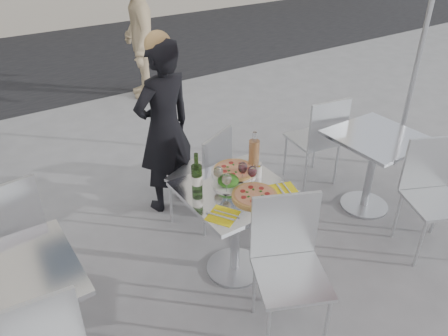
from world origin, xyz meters
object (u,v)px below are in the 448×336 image
sugar_shaker (257,170)px  pizza_near (255,195)px  woman_diner (164,129)px  wineglass_red_a (252,172)px  side_table_right (374,157)px  pedestrian_b (135,30)px  pizza_far (235,170)px  wine_bottle (197,177)px  napkin_right (284,190)px  salad_plate (228,182)px  napkin_left (223,215)px  main_table (236,214)px  side_chair_rnear (432,187)px  wineglass_white_b (218,173)px  side_chair_rfar (320,135)px  wineglass_white_a (227,180)px  chair_far (207,171)px  side_chair_lfar (7,229)px  carafe (254,153)px  side_table_left (17,304)px  wineglass_red_b (243,168)px  chair_near (288,256)px

sugar_shaker → pizza_near: bearing=-131.5°
woman_diner → wineglass_red_a: bearing=85.6°
side_table_right → pedestrian_b: 3.87m
side_table_right → pizza_far: pizza_far is taller
wineglass_red_a → wine_bottle: bearing=156.2°
pizza_near → sugar_shaker: size_ratio=2.92×
napkin_right → salad_plate: bearing=155.0°
pedestrian_b → napkin_left: size_ratio=7.80×
main_table → napkin_right: size_ratio=3.33×
side_chair_rnear → pizza_near: side_chair_rnear is taller
pedestrian_b → wineglass_white_b: 3.84m
side_chair_rfar → wineglass_white_a: bearing=29.4°
chair_far → pizza_near: (-0.09, -0.77, 0.22)m
side_chair_rfar → wine_bottle: size_ratio=3.21×
side_chair_rfar → side_chair_rnear: (0.10, -1.14, -0.01)m
side_table_right → side_chair_lfar: side_chair_lfar is taller
side_table_right → sugar_shaker: (-1.27, 0.06, 0.26)m
carafe → side_table_left: bearing=-174.2°
chair_far → side_chair_lfar: side_chair_lfar is taller
side_chair_rnear → pizza_near: bearing=-172.6°
side_chair_lfar → napkin_right: size_ratio=4.36×
salad_plate → napkin_left: (-0.23, -0.27, -0.03)m
side_table_left → wineglass_red_b: bearing=2.2°
carafe → napkin_left: bearing=-144.5°
side_table_right → main_table: bearing=180.0°
pedestrian_b → wine_bottle: size_ratio=6.54×
chair_near → wineglass_red_b: chair_near is taller
side_chair_lfar → napkin_left: (1.17, -0.87, 0.17)m
woman_diner → pizza_far: bearing=87.2°
pedestrian_b → pizza_near: 4.05m
chair_near → pizza_far: (0.13, 0.77, 0.20)m
side_table_left → side_chair_rfar: (2.88, 0.55, 0.02)m
wineglass_red_a → napkin_right: wineglass_red_a is taller
chair_far → pedestrian_b: (0.80, 3.18, 0.43)m
main_table → salad_plate: 0.26m
side_table_right → pedestrian_b: bearing=98.3°
side_table_right → salad_plate: (-1.52, 0.07, 0.25)m
main_table → sugar_shaker: sugar_shaker is taller
wine_bottle → carafe: (0.52, 0.04, 0.00)m
side_table_left → wine_bottle: bearing=6.2°
napkin_left → chair_far: bearing=33.4°
chair_near → napkin_left: bearing=147.2°
pizza_far → wineglass_white_a: bearing=-136.2°
chair_near → carafe: carafe is taller
pizza_far → woman_diner: bearing=98.3°
wineglass_white_b → wineglass_red_a: same height
napkin_right → wineglass_red_a: bearing=147.0°
side_chair_rfar → side_chair_rnear: size_ratio=1.02×
pedestrian_b → wineglass_white_b: (-1.02, -3.70, -0.11)m
chair_near → pizza_far: 0.80m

